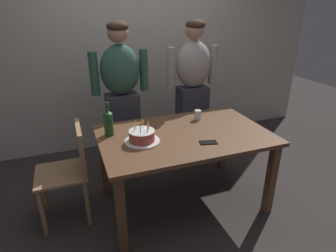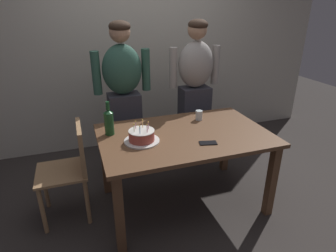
{
  "view_description": "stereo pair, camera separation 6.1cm",
  "coord_description": "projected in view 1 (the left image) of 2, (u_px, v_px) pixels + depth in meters",
  "views": [
    {
      "loc": [
        -0.93,
        -2.1,
        1.8
      ],
      "look_at": [
        -0.16,
        -0.01,
        0.84
      ],
      "focal_mm": 30.24,
      "sensor_mm": 36.0,
      "label": 1
    },
    {
      "loc": [
        -0.87,
        -2.12,
        1.8
      ],
      "look_at": [
        -0.16,
        -0.01,
        0.84
      ],
      "focal_mm": 30.24,
      "sensor_mm": 36.0,
      "label": 2
    }
  ],
  "objects": [
    {
      "name": "water_glass_near",
      "position": [
        198.0,
        115.0,
        2.8
      ],
      "size": [
        0.07,
        0.07,
        0.1
      ],
      "primitive_type": "cylinder",
      "color": "silver",
      "rests_on": "dining_table"
    },
    {
      "name": "dining_table",
      "position": [
        184.0,
        143.0,
        2.56
      ],
      "size": [
        1.5,
        0.96,
        0.74
      ],
      "color": "brown",
      "rests_on": "ground_plane"
    },
    {
      "name": "ground_plane",
      "position": [
        182.0,
        201.0,
        2.81
      ],
      "size": [
        10.0,
        10.0,
        0.0
      ],
      "primitive_type": "plane",
      "color": "#332D2B"
    },
    {
      "name": "person_woman_cardigan",
      "position": [
        193.0,
        91.0,
        3.28
      ],
      "size": [
        0.61,
        0.27,
        1.66
      ],
      "rotation": [
        0.0,
        0.0,
        3.14
      ],
      "color": "#33333D",
      "rests_on": "ground_plane"
    },
    {
      "name": "cell_phone",
      "position": [
        208.0,
        142.0,
        2.34
      ],
      "size": [
        0.16,
        0.1,
        0.01
      ],
      "primitive_type": "cube",
      "rotation": [
        0.0,
        0.0,
        -0.23
      ],
      "color": "black",
      "rests_on": "dining_table"
    },
    {
      "name": "birthday_cake",
      "position": [
        142.0,
        137.0,
        2.34
      ],
      "size": [
        0.3,
        0.3,
        0.17
      ],
      "color": "white",
      "rests_on": "dining_table"
    },
    {
      "name": "dining_chair",
      "position": [
        71.0,
        166.0,
        2.44
      ],
      "size": [
        0.42,
        0.42,
        0.87
      ],
      "rotation": [
        0.0,
        0.0,
        -1.57
      ],
      "color": "#A37A51",
      "rests_on": "ground_plane"
    },
    {
      "name": "person_man_bearded",
      "position": [
        122.0,
        98.0,
        3.02
      ],
      "size": [
        0.61,
        0.27,
        1.66
      ],
      "rotation": [
        0.0,
        0.0,
        3.14
      ],
      "color": "#33333D",
      "rests_on": "ground_plane"
    },
    {
      "name": "back_wall",
      "position": [
        137.0,
        46.0,
        3.63
      ],
      "size": [
        5.2,
        0.1,
        2.6
      ],
      "primitive_type": "cube",
      "color": "beige",
      "rests_on": "ground_plane"
    },
    {
      "name": "wine_bottle",
      "position": [
        108.0,
        122.0,
        2.44
      ],
      "size": [
        0.08,
        0.08,
        0.3
      ],
      "color": "#194723",
      "rests_on": "dining_table"
    }
  ]
}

